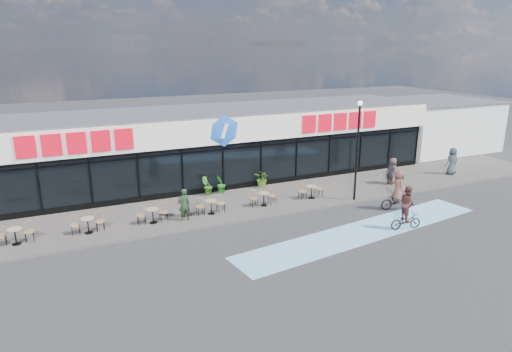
# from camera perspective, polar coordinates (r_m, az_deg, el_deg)

# --- Properties ---
(ground) EXTENTS (120.00, 120.00, 0.00)m
(ground) POSITION_cam_1_polar(r_m,az_deg,el_deg) (21.71, 2.48, -7.24)
(ground) COLOR #28282B
(ground) RESTS_ON ground
(sidewalk) EXTENTS (44.00, 5.00, 0.10)m
(sidewalk) POSITION_cam_1_polar(r_m,az_deg,el_deg) (25.50, -2.10, -3.47)
(sidewalk) COLOR #524C48
(sidewalk) RESTS_ON ground
(bike_lane) EXTENTS (14.17, 4.13, 0.01)m
(bike_lane) POSITION_cam_1_polar(r_m,az_deg,el_deg) (22.56, 13.41, -6.74)
(bike_lane) COLOR #70ABD3
(bike_lane) RESTS_ON ground
(building) EXTENTS (30.60, 6.57, 4.75)m
(building) POSITION_cam_1_polar(r_m,az_deg,el_deg) (29.78, -6.15, 3.91)
(building) COLOR black
(building) RESTS_ON ground
(neighbour_building) EXTENTS (9.20, 7.20, 4.11)m
(neighbour_building) POSITION_cam_1_polar(r_m,az_deg,el_deg) (41.76, 21.22, 6.05)
(neighbour_building) COLOR silver
(neighbour_building) RESTS_ON ground
(lamp_post) EXTENTS (0.28, 0.28, 5.60)m
(lamp_post) POSITION_cam_1_polar(r_m,az_deg,el_deg) (25.71, 12.59, 4.07)
(lamp_post) COLOR black
(lamp_post) RESTS_ON sidewalk
(bistro_set_0) EXTENTS (1.54, 0.62, 0.90)m
(bistro_set_0) POSITION_cam_1_polar(r_m,az_deg,el_deg) (22.91, -27.88, -6.41)
(bistro_set_0) COLOR tan
(bistro_set_0) RESTS_ON sidewalk
(bistro_set_1) EXTENTS (1.54, 0.62, 0.90)m
(bistro_set_1) POSITION_cam_1_polar(r_m,az_deg,el_deg) (22.85, -20.29, -5.55)
(bistro_set_1) COLOR tan
(bistro_set_1) RESTS_ON sidewalk
(bistro_set_2) EXTENTS (1.54, 0.62, 0.90)m
(bistro_set_2) POSITION_cam_1_polar(r_m,az_deg,el_deg) (23.18, -12.82, -4.60)
(bistro_set_2) COLOR tan
(bistro_set_2) RESTS_ON sidewalk
(bistro_set_3) EXTENTS (1.54, 0.62, 0.90)m
(bistro_set_3) POSITION_cam_1_polar(r_m,az_deg,el_deg) (23.91, -5.70, -3.62)
(bistro_set_3) COLOR tan
(bistro_set_3) RESTS_ON sidewalk
(bistro_set_4) EXTENTS (1.54, 0.62, 0.90)m
(bistro_set_4) POSITION_cam_1_polar(r_m,az_deg,el_deg) (24.98, 0.89, -2.66)
(bistro_set_4) COLOR tan
(bistro_set_4) RESTS_ON sidewalk
(bistro_set_5) EXTENTS (1.54, 0.62, 0.90)m
(bistro_set_5) POSITION_cam_1_polar(r_m,az_deg,el_deg) (26.35, 6.86, -1.76)
(bistro_set_5) COLOR tan
(bistro_set_5) RESTS_ON sidewalk
(potted_plant_left) EXTENTS (0.66, 0.55, 1.12)m
(potted_plant_left) POSITION_cam_1_polar(r_m,az_deg,el_deg) (26.75, -6.13, -1.23)
(potted_plant_left) COLOR #2C5919
(potted_plant_left) RESTS_ON sidewalk
(potted_plant_mid) EXTENTS (0.75, 0.78, 1.12)m
(potted_plant_mid) POSITION_cam_1_polar(r_m,az_deg,el_deg) (26.98, -4.40, -1.03)
(potted_plant_mid) COLOR #1F6C1E
(potted_plant_mid) RESTS_ON sidewalk
(potted_plant_right) EXTENTS (1.26, 1.29, 1.08)m
(potted_plant_right) POSITION_cam_1_polar(r_m,az_deg,el_deg) (28.15, 0.83, -0.28)
(potted_plant_right) COLOR #355F1B
(potted_plant_right) RESTS_ON sidewalk
(patron_left) EXTENTS (0.63, 0.44, 1.65)m
(patron_left) POSITION_cam_1_polar(r_m,az_deg,el_deg) (23.04, -8.98, -3.55)
(patron_left) COLOR #1A2F1C
(patron_left) RESTS_ON sidewalk
(patron_right) EXTENTS (0.81, 0.69, 1.48)m
(patron_right) POSITION_cam_1_polar(r_m,az_deg,el_deg) (23.58, -8.98, -3.29)
(patron_right) COLOR brown
(patron_right) RESTS_ON sidewalk
(pedestrian_a) EXTENTS (0.52, 0.65, 1.56)m
(pedestrian_a) POSITION_cam_1_polar(r_m,az_deg,el_deg) (29.74, 16.47, 0.41)
(pedestrian_a) COLOR black
(pedestrian_a) RESTS_ON sidewalk
(pedestrian_b) EXTENTS (0.76, 0.94, 1.66)m
(pedestrian_b) POSITION_cam_1_polar(r_m,az_deg,el_deg) (29.98, 16.68, 0.62)
(pedestrian_b) COLOR #4E3428
(pedestrian_b) RESTS_ON sidewalk
(pedestrian_c) EXTENTS (0.93, 0.64, 1.84)m
(pedestrian_c) POSITION_cam_1_polar(r_m,az_deg,el_deg) (33.53, 23.33, 1.73)
(pedestrian_c) COLOR #2C3A45
(pedestrian_c) RESTS_ON sidewalk
(cyclist_a) EXTENTS (1.62, 0.94, 2.16)m
(cyclist_a) POSITION_cam_1_polar(r_m,az_deg,el_deg) (23.07, 18.32, -4.16)
(cyclist_a) COLOR black
(cyclist_a) RESTS_ON ground
(cyclist_b) EXTENTS (1.89, 1.08, 2.22)m
(cyclist_b) POSITION_cam_1_polar(r_m,az_deg,el_deg) (25.64, 17.28, -2.19)
(cyclist_b) COLOR black
(cyclist_b) RESTS_ON ground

